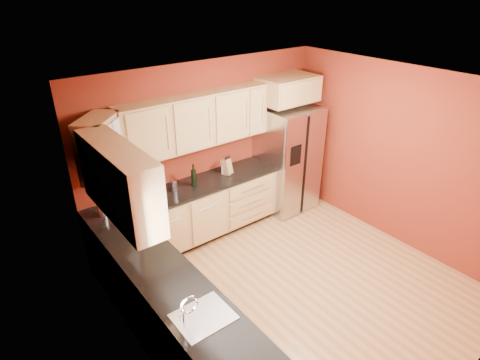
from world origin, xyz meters
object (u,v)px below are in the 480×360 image
at_px(wine_bottle_a, 194,175).
at_px(knife_block, 227,166).
at_px(soap_dispenser, 223,169).
at_px(canister_left, 102,209).
at_px(refrigerator, 287,159).

xyz_separation_m(wine_bottle_a, knife_block, (0.60, 0.03, -0.05)).
relative_size(wine_bottle_a, soap_dispenser, 1.89).
relative_size(canister_left, wine_bottle_a, 0.56).
height_order(canister_left, wine_bottle_a, wine_bottle_a).
bearing_deg(soap_dispenser, knife_block, -31.88).
xyz_separation_m(canister_left, soap_dispenser, (1.90, 0.05, -0.01)).
height_order(refrigerator, canister_left, refrigerator).
height_order(refrigerator, wine_bottle_a, refrigerator).
bearing_deg(knife_block, canister_left, 160.62).
height_order(refrigerator, knife_block, refrigerator).
bearing_deg(canister_left, knife_block, 0.49).
xyz_separation_m(knife_block, soap_dispenser, (-0.05, 0.03, -0.03)).
distance_m(canister_left, soap_dispenser, 1.90).
distance_m(wine_bottle_a, knife_block, 0.61).
xyz_separation_m(refrigerator, wine_bottle_a, (-1.78, 0.07, 0.20)).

